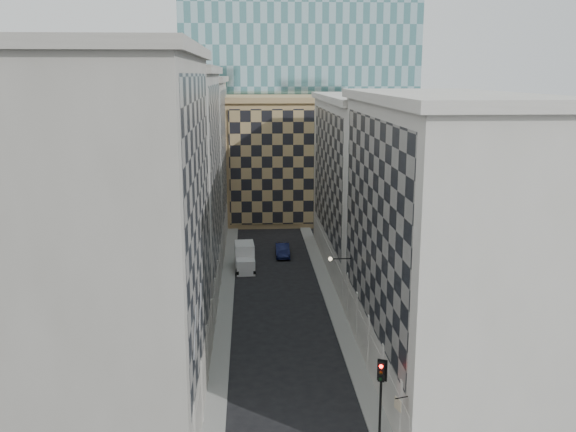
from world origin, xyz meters
name	(u,v)px	position (x,y,z in m)	size (l,w,h in m)	color
sidewalk_west	(226,304)	(-5.25, 30.00, 0.07)	(1.50, 100.00, 0.15)	gray
sidewalk_east	(332,301)	(5.25, 30.00, 0.07)	(1.50, 100.00, 0.15)	gray
bldg_left_a	(124,236)	(-10.88, 11.00, 11.82)	(10.80, 22.80, 23.70)	gray
bldg_left_b	(166,185)	(-10.88, 33.00, 11.32)	(10.80, 22.80, 22.70)	gray
bldg_left_c	(187,161)	(-10.88, 55.00, 10.83)	(10.80, 22.80, 21.70)	gray
bldg_right_a	(438,238)	(10.88, 15.00, 10.32)	(10.80, 26.80, 20.70)	beige
bldg_right_b	(369,183)	(10.89, 42.00, 9.85)	(10.80, 28.80, 19.70)	beige
tan_block	(280,158)	(2.00, 67.90, 9.44)	(16.80, 14.80, 18.80)	tan
church_tower	(264,44)	(0.00, 82.00, 26.95)	(7.20, 7.20, 51.50)	#2F2924
flagpoles_left	(198,319)	(-5.90, 6.00, 8.00)	(0.10, 6.33, 2.33)	gray
bracket_lamp	(332,259)	(4.38, 24.00, 6.20)	(1.98, 0.36, 0.36)	black
traffic_light	(381,382)	(5.07, 5.96, 3.66)	(0.61, 0.61, 4.90)	black
box_truck	(245,258)	(-3.41, 41.57, 1.27)	(2.43, 5.42, 2.92)	silver
dark_car	(282,250)	(1.19, 46.61, 0.79)	(1.67, 4.79, 1.58)	#10153B
shop_sign	(398,404)	(5.42, 3.00, 3.84)	(0.78, 0.68, 0.78)	black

